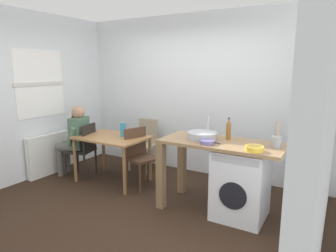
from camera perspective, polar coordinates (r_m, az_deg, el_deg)
The scene contains 20 objects.
ground_plane at distance 4.08m, azimuth -6.75°, elevation -15.28°, with size 5.46×5.46×0.00m, color black.
wall_back at distance 5.18m, azimuth 4.73°, elevation 5.97°, with size 4.60×0.10×2.70m, color silver.
wall_window_side at distance 5.28m, azimuth -26.10°, elevation 5.01°, with size 0.12×3.80×2.70m.
wall_counter_side at distance 2.93m, azimuth 28.31°, elevation 0.80°, with size 0.10×3.80×2.70m, color silver.
radiator at distance 5.52m, azimuth -21.91°, elevation -5.06°, with size 0.10×0.80×0.70m, color white.
dining_table at distance 4.82m, azimuth -10.65°, elevation -3.10°, with size 1.10×0.76×0.74m.
chair_person_seat at distance 5.16m, azimuth -15.80°, elevation -3.93°, with size 0.49×0.49×0.90m.
chair_opposite at distance 4.62m, azimuth -5.47°, elevation -5.32°, with size 0.51×0.51×0.90m.
chair_spare_by_wall at distance 5.38m, azimuth -4.38°, elevation -2.94°, with size 0.40×0.40×0.90m.
seated_person at distance 5.21m, azimuth -17.40°, elevation -2.03°, with size 0.55×0.54×1.20m.
kitchen_counter at distance 3.82m, azimuth 7.21°, elevation -4.90°, with size 1.50×0.68×0.92m.
washing_machine at distance 3.77m, azimuth 13.80°, elevation -10.66°, with size 0.60×0.61×0.86m.
sink_basin at distance 3.79m, azimuth 6.57°, elevation -1.84°, with size 0.38×0.38×0.09m, color #9EA0A5.
tap at distance 3.93m, azimuth 7.66°, elevation 0.02°, with size 0.02×0.02×0.28m, color #B2B2B7.
bottle_tall_green at distance 3.80m, azimuth 11.53°, elevation -0.70°, with size 0.06×0.06×0.28m.
mixing_bowl at distance 3.55m, azimuth 7.53°, elevation -3.03°, with size 0.17×0.17×0.05m.
utensil_crock at distance 3.58m, azimuth 20.10°, elevation -2.81°, with size 0.11×0.11×0.30m.
colander at distance 3.36m, azimuth 16.19°, elevation -4.10°, with size 0.20×0.20×0.06m.
vase at distance 4.75m, azimuth -8.59°, elevation -0.68°, with size 0.09×0.09×0.22m, color teal.
scissors at distance 3.63m, azimuth 8.98°, elevation -3.14°, with size 0.15×0.06×0.01m.
Camera 1 is at (2.24, -2.89, 1.80)m, focal length 31.80 mm.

